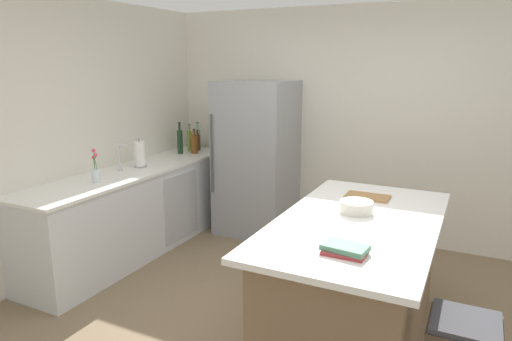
{
  "coord_description": "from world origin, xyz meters",
  "views": [
    {
      "loc": [
        1.11,
        -2.83,
        1.98
      ],
      "look_at": [
        -0.73,
        0.86,
        1.0
      ],
      "focal_mm": 31.83,
      "sensor_mm": 36.0,
      "label": 1
    }
  ],
  "objects_px": {
    "paper_towel_roll": "(140,155)",
    "wine_bottle": "(180,141)",
    "refrigerator": "(257,158)",
    "cookbook_stack": "(345,249)",
    "kitchen_island": "(355,281)",
    "olive_oil_bottle": "(190,140)",
    "whiskey_bottle": "(194,144)",
    "syrup_bottle": "(198,142)",
    "sink_faucet": "(120,156)",
    "gin_bottle": "(198,138)",
    "mixing_bowl": "(356,207)",
    "cutting_board": "(367,197)",
    "flower_vase": "(96,172)"
  },
  "relations": [
    {
      "from": "refrigerator",
      "to": "whiskey_bottle",
      "type": "distance_m",
      "value": 0.81
    },
    {
      "from": "paper_towel_roll",
      "to": "gin_bottle",
      "type": "height_order",
      "value": "gin_bottle"
    },
    {
      "from": "syrup_bottle",
      "to": "whiskey_bottle",
      "type": "relative_size",
      "value": 0.86
    },
    {
      "from": "mixing_bowl",
      "to": "cookbook_stack",
      "type": "bearing_deg",
      "value": -80.54
    },
    {
      "from": "kitchen_island",
      "to": "syrup_bottle",
      "type": "distance_m",
      "value": 3.12
    },
    {
      "from": "cutting_board",
      "to": "wine_bottle",
      "type": "bearing_deg",
      "value": 159.01
    },
    {
      "from": "whiskey_bottle",
      "to": "cookbook_stack",
      "type": "height_order",
      "value": "whiskey_bottle"
    },
    {
      "from": "syrup_bottle",
      "to": "whiskey_bottle",
      "type": "distance_m",
      "value": 0.21
    },
    {
      "from": "refrigerator",
      "to": "paper_towel_roll",
      "type": "xyz_separation_m",
      "value": [
        -0.89,
        -0.99,
        0.14
      ]
    },
    {
      "from": "flower_vase",
      "to": "olive_oil_bottle",
      "type": "height_order",
      "value": "olive_oil_bottle"
    },
    {
      "from": "flower_vase",
      "to": "cutting_board",
      "type": "distance_m",
      "value": 2.45
    },
    {
      "from": "flower_vase",
      "to": "syrup_bottle",
      "type": "relative_size",
      "value": 1.23
    },
    {
      "from": "paper_towel_roll",
      "to": "cutting_board",
      "type": "distance_m",
      "value": 2.46
    },
    {
      "from": "mixing_bowl",
      "to": "syrup_bottle",
      "type": "bearing_deg",
      "value": 146.05
    },
    {
      "from": "refrigerator",
      "to": "whiskey_bottle",
      "type": "xyz_separation_m",
      "value": [
        -0.79,
        -0.11,
        0.13
      ]
    },
    {
      "from": "paper_towel_roll",
      "to": "syrup_bottle",
      "type": "distance_m",
      "value": 1.08
    },
    {
      "from": "syrup_bottle",
      "to": "mixing_bowl",
      "type": "distance_m",
      "value": 2.95
    },
    {
      "from": "sink_faucet",
      "to": "gin_bottle",
      "type": "distance_m",
      "value": 1.42
    },
    {
      "from": "syrup_bottle",
      "to": "mixing_bowl",
      "type": "bearing_deg",
      "value": -33.95
    },
    {
      "from": "syrup_bottle",
      "to": "wine_bottle",
      "type": "height_order",
      "value": "wine_bottle"
    },
    {
      "from": "paper_towel_roll",
      "to": "wine_bottle",
      "type": "xyz_separation_m",
      "value": [
        -0.05,
        0.79,
        0.02
      ]
    },
    {
      "from": "refrigerator",
      "to": "paper_towel_roll",
      "type": "distance_m",
      "value": 1.34
    },
    {
      "from": "sink_faucet",
      "to": "gin_bottle",
      "type": "xyz_separation_m",
      "value": [
        -0.01,
        1.42,
        -0.03
      ]
    },
    {
      "from": "flower_vase",
      "to": "cookbook_stack",
      "type": "height_order",
      "value": "flower_vase"
    },
    {
      "from": "whiskey_bottle",
      "to": "wine_bottle",
      "type": "height_order",
      "value": "wine_bottle"
    },
    {
      "from": "refrigerator",
      "to": "sink_faucet",
      "type": "relative_size",
      "value": 5.95
    },
    {
      "from": "whiskey_bottle",
      "to": "cutting_board",
      "type": "height_order",
      "value": "whiskey_bottle"
    },
    {
      "from": "kitchen_island",
      "to": "olive_oil_bottle",
      "type": "xyz_separation_m",
      "value": [
        -2.55,
        1.69,
        0.56
      ]
    },
    {
      "from": "refrigerator",
      "to": "olive_oil_bottle",
      "type": "relative_size",
      "value": 5.25
    },
    {
      "from": "flower_vase",
      "to": "olive_oil_bottle",
      "type": "xyz_separation_m",
      "value": [
        -0.09,
        1.65,
        0.04
      ]
    },
    {
      "from": "mixing_bowl",
      "to": "cutting_board",
      "type": "height_order",
      "value": "mixing_bowl"
    },
    {
      "from": "cutting_board",
      "to": "olive_oil_bottle",
      "type": "bearing_deg",
      "value": 155.35
    },
    {
      "from": "whiskey_bottle",
      "to": "olive_oil_bottle",
      "type": "bearing_deg",
      "value": 145.7
    },
    {
      "from": "paper_towel_roll",
      "to": "flower_vase",
      "type": "bearing_deg",
      "value": -85.04
    },
    {
      "from": "refrigerator",
      "to": "syrup_bottle",
      "type": "xyz_separation_m",
      "value": [
        -0.87,
        0.08,
        0.11
      ]
    },
    {
      "from": "kitchen_island",
      "to": "sink_faucet",
      "type": "bearing_deg",
      "value": 169.74
    },
    {
      "from": "paper_towel_roll",
      "to": "olive_oil_bottle",
      "type": "xyz_separation_m",
      "value": [
        -0.03,
        0.97,
        0.0
      ]
    },
    {
      "from": "wine_bottle",
      "to": "cookbook_stack",
      "type": "relative_size",
      "value": 1.45
    },
    {
      "from": "refrigerator",
      "to": "olive_oil_bottle",
      "type": "bearing_deg",
      "value": -178.67
    },
    {
      "from": "mixing_bowl",
      "to": "cutting_board",
      "type": "bearing_deg",
      "value": 91.94
    },
    {
      "from": "cookbook_stack",
      "to": "mixing_bowl",
      "type": "bearing_deg",
      "value": 99.46
    },
    {
      "from": "syrup_bottle",
      "to": "wine_bottle",
      "type": "xyz_separation_m",
      "value": [
        -0.07,
        -0.28,
        0.05
      ]
    },
    {
      "from": "syrup_bottle",
      "to": "cookbook_stack",
      "type": "bearing_deg",
      "value": -42.9
    },
    {
      "from": "sink_faucet",
      "to": "cutting_board",
      "type": "distance_m",
      "value": 2.49
    },
    {
      "from": "refrigerator",
      "to": "cookbook_stack",
      "type": "distance_m",
      "value": 2.87
    },
    {
      "from": "paper_towel_roll",
      "to": "whiskey_bottle",
      "type": "relative_size",
      "value": 1.04
    },
    {
      "from": "sink_faucet",
      "to": "paper_towel_roll",
      "type": "height_order",
      "value": "paper_towel_roll"
    },
    {
      "from": "flower_vase",
      "to": "gin_bottle",
      "type": "distance_m",
      "value": 1.86
    },
    {
      "from": "kitchen_island",
      "to": "flower_vase",
      "type": "xyz_separation_m",
      "value": [
        -2.46,
        0.03,
        0.53
      ]
    },
    {
      "from": "gin_bottle",
      "to": "cutting_board",
      "type": "height_order",
      "value": "gin_bottle"
    }
  ]
}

